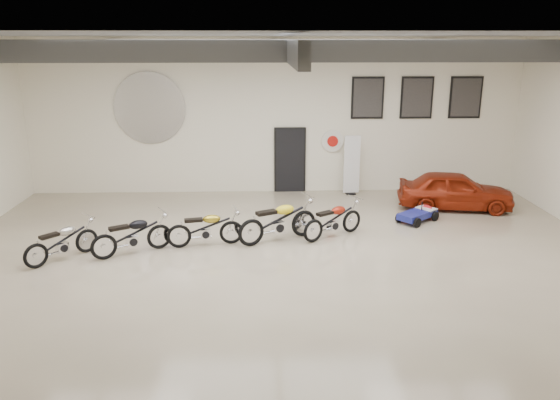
{
  "coord_description": "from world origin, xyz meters",
  "views": [
    {
      "loc": [
        -0.46,
        -11.71,
        4.92
      ],
      "look_at": [
        0.0,
        1.2,
        1.1
      ],
      "focal_mm": 35.0,
      "sensor_mm": 36.0,
      "label": 1
    }
  ],
  "objects_px": {
    "vintage_car": "(455,190)",
    "go_kart": "(420,211)",
    "motorcycle_gold": "(205,227)",
    "motorcycle_black": "(132,234)",
    "banner_stand": "(352,166)",
    "motorcycle_red": "(333,219)",
    "motorcycle_yellow": "(278,220)",
    "motorcycle_silver": "(61,241)"
  },
  "relations": [
    {
      "from": "banner_stand",
      "to": "go_kart",
      "type": "bearing_deg",
      "value": -66.45
    },
    {
      "from": "motorcycle_yellow",
      "to": "go_kart",
      "type": "relative_size",
      "value": 1.42
    },
    {
      "from": "motorcycle_red",
      "to": "vintage_car",
      "type": "xyz_separation_m",
      "value": [
        3.98,
        2.33,
        0.09
      ]
    },
    {
      "from": "banner_stand",
      "to": "motorcycle_yellow",
      "type": "distance_m",
      "value": 4.95
    },
    {
      "from": "motorcycle_silver",
      "to": "motorcycle_gold",
      "type": "height_order",
      "value": "motorcycle_gold"
    },
    {
      "from": "motorcycle_silver",
      "to": "go_kart",
      "type": "xyz_separation_m",
      "value": [
        9.07,
        2.53,
        -0.19
      ]
    },
    {
      "from": "go_kart",
      "to": "vintage_car",
      "type": "bearing_deg",
      "value": -0.1
    },
    {
      "from": "motorcycle_black",
      "to": "motorcycle_gold",
      "type": "distance_m",
      "value": 1.75
    },
    {
      "from": "motorcycle_gold",
      "to": "motorcycle_yellow",
      "type": "height_order",
      "value": "motorcycle_yellow"
    },
    {
      "from": "motorcycle_yellow",
      "to": "vintage_car",
      "type": "relative_size",
      "value": 0.64
    },
    {
      "from": "motorcycle_yellow",
      "to": "go_kart",
      "type": "xyz_separation_m",
      "value": [
        4.05,
        1.47,
        -0.28
      ]
    },
    {
      "from": "banner_stand",
      "to": "vintage_car",
      "type": "distance_m",
      "value": 3.34
    },
    {
      "from": "banner_stand",
      "to": "motorcycle_red",
      "type": "relative_size",
      "value": 1.04
    },
    {
      "from": "motorcycle_gold",
      "to": "motorcycle_yellow",
      "type": "distance_m",
      "value": 1.82
    },
    {
      "from": "banner_stand",
      "to": "motorcycle_black",
      "type": "bearing_deg",
      "value": -145.59
    },
    {
      "from": "motorcycle_black",
      "to": "vintage_car",
      "type": "height_order",
      "value": "vintage_car"
    },
    {
      "from": "motorcycle_gold",
      "to": "vintage_car",
      "type": "relative_size",
      "value": 0.55
    },
    {
      "from": "motorcycle_silver",
      "to": "motorcycle_yellow",
      "type": "relative_size",
      "value": 0.83
    },
    {
      "from": "motorcycle_red",
      "to": "motorcycle_yellow",
      "type": "bearing_deg",
      "value": 155.56
    },
    {
      "from": "go_kart",
      "to": "motorcycle_black",
      "type": "bearing_deg",
      "value": 157.27
    },
    {
      "from": "motorcycle_silver",
      "to": "motorcycle_black",
      "type": "relative_size",
      "value": 0.94
    },
    {
      "from": "motorcycle_silver",
      "to": "motorcycle_red",
      "type": "xyz_separation_m",
      "value": [
        6.44,
        1.29,
        0.02
      ]
    },
    {
      "from": "banner_stand",
      "to": "motorcycle_silver",
      "type": "relative_size",
      "value": 1.08
    },
    {
      "from": "motorcycle_silver",
      "to": "motorcycle_yellow",
      "type": "distance_m",
      "value": 5.13
    },
    {
      "from": "banner_stand",
      "to": "vintage_car",
      "type": "bearing_deg",
      "value": -35.38
    },
    {
      "from": "vintage_car",
      "to": "go_kart",
      "type": "bearing_deg",
      "value": 138.53
    },
    {
      "from": "motorcycle_gold",
      "to": "go_kart",
      "type": "distance_m",
      "value": 6.11
    },
    {
      "from": "motorcycle_black",
      "to": "motorcycle_red",
      "type": "bearing_deg",
      "value": -17.81
    },
    {
      "from": "motorcycle_yellow",
      "to": "go_kart",
      "type": "distance_m",
      "value": 4.32
    },
    {
      "from": "motorcycle_red",
      "to": "go_kart",
      "type": "bearing_deg",
      "value": -8.38
    },
    {
      "from": "motorcycle_silver",
      "to": "motorcycle_black",
      "type": "height_order",
      "value": "motorcycle_black"
    },
    {
      "from": "motorcycle_black",
      "to": "vintage_car",
      "type": "distance_m",
      "value": 9.49
    },
    {
      "from": "go_kart",
      "to": "motorcycle_gold",
      "type": "bearing_deg",
      "value": 157.4
    },
    {
      "from": "motorcycle_black",
      "to": "motorcycle_silver",
      "type": "bearing_deg",
      "value": 162.11
    },
    {
      "from": "motorcycle_red",
      "to": "vintage_car",
      "type": "height_order",
      "value": "vintage_car"
    },
    {
      "from": "motorcycle_gold",
      "to": "motorcycle_black",
      "type": "bearing_deg",
      "value": -174.65
    },
    {
      "from": "motorcycle_yellow",
      "to": "motorcycle_gold",
      "type": "bearing_deg",
      "value": 162.37
    },
    {
      "from": "banner_stand",
      "to": "motorcycle_black",
      "type": "xyz_separation_m",
      "value": [
        -6.02,
        -4.98,
        -0.47
      ]
    },
    {
      "from": "go_kart",
      "to": "vintage_car",
      "type": "relative_size",
      "value": 0.45
    },
    {
      "from": "banner_stand",
      "to": "motorcycle_silver",
      "type": "bearing_deg",
      "value": -150.22
    },
    {
      "from": "motorcycle_black",
      "to": "motorcycle_red",
      "type": "xyz_separation_m",
      "value": [
        4.91,
        0.98,
        -0.01
      ]
    },
    {
      "from": "motorcycle_gold",
      "to": "vintage_car",
      "type": "bearing_deg",
      "value": 10.87
    }
  ]
}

